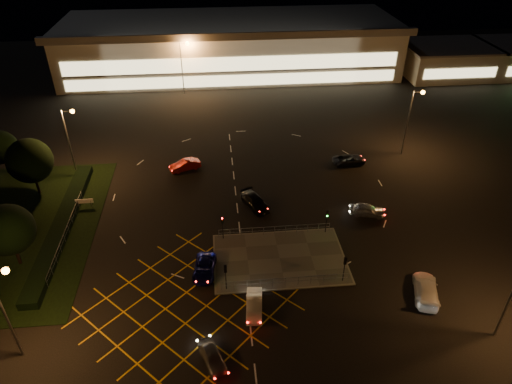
{
  "coord_description": "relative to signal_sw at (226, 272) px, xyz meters",
  "views": [
    {
      "loc": [
        -4.23,
        -39.07,
        33.76
      ],
      "look_at": [
        0.43,
        8.45,
        2.0
      ],
      "focal_mm": 32.0,
      "sensor_mm": 36.0,
      "label": 1
    }
  ],
  "objects": [
    {
      "name": "supermarket",
      "position": [
        4.0,
        67.95,
        2.95
      ],
      "size": [
        72.0,
        26.5,
        10.5
      ],
      "color": "beige",
      "rests_on": "ground"
    },
    {
      "name": "car_far_dkgrey",
      "position": [
        4.3,
        14.15,
        -1.64
      ],
      "size": [
        3.94,
        5.44,
        1.46
      ],
      "primitive_type": "imported",
      "rotation": [
        0.0,
        0.0,
        0.42
      ],
      "color": "black",
      "rests_on": "ground"
    },
    {
      "name": "streetlight_far_right",
      "position": [
        34.44,
        55.99,
        4.2
      ],
      "size": [
        1.78,
        0.56,
        10.03
      ],
      "color": "slate",
      "rests_on": "ground"
    },
    {
      "name": "streetlight_nw",
      "position": [
        -19.56,
        23.99,
        4.2
      ],
      "size": [
        1.78,
        0.56,
        10.03
      ],
      "color": "slate",
      "rests_on": "ground"
    },
    {
      "name": "signal_se",
      "position": [
        12.0,
        0.0,
        0.0
      ],
      "size": [
        0.28,
        0.3,
        3.15
      ],
      "rotation": [
        0.0,
        0.0,
        3.14
      ],
      "color": "black",
      "rests_on": "pedestrian_island"
    },
    {
      "name": "car_circ_red",
      "position": [
        -4.87,
        24.28,
        -1.63
      ],
      "size": [
        4.72,
        3.07,
        1.47
      ],
      "primitive_type": "imported",
      "rotation": [
        0.0,
        0.0,
        5.08
      ],
      "color": "maroon",
      "rests_on": "ground"
    },
    {
      "name": "signal_sw",
      "position": [
        0.0,
        0.0,
        0.0
      ],
      "size": [
        0.28,
        0.3,
        3.15
      ],
      "rotation": [
        0.0,
        0.0,
        3.14
      ],
      "color": "black",
      "rests_on": "pedestrian_island"
    },
    {
      "name": "car_near_silver",
      "position": [
        -1.54,
        -8.33,
        -1.71
      ],
      "size": [
        2.82,
        4.18,
        1.32
      ],
      "primitive_type": "imported",
      "rotation": [
        0.0,
        0.0,
        0.36
      ],
      "color": "#ACAEB3",
      "rests_on": "ground"
    },
    {
      "name": "car_right_silver",
      "position": [
        17.91,
        11.0,
        -1.62
      ],
      "size": [
        4.7,
        2.92,
        1.49
      ],
      "primitive_type": "imported",
      "rotation": [
        0.0,
        0.0,
        1.29
      ],
      "color": "#A5A8AC",
      "rests_on": "ground"
    },
    {
      "name": "car_approach_white",
      "position": [
        19.66,
        -2.71,
        -1.58
      ],
      "size": [
        3.75,
        5.86,
        1.58
      ],
      "primitive_type": "imported",
      "rotation": [
        0.0,
        0.0,
        2.83
      ],
      "color": "#B9B9B9",
      "rests_on": "ground"
    },
    {
      "name": "car_queue_white",
      "position": [
        2.55,
        -3.01,
        -1.67
      ],
      "size": [
        1.93,
        4.39,
        1.4
      ],
      "primitive_type": "imported",
      "rotation": [
        0.0,
        0.0,
        6.18
      ],
      "color": "silver",
      "rests_on": "ground"
    },
    {
      "name": "hedge",
      "position": [
        -19.0,
        11.99,
        -1.87
      ],
      "size": [
        2.0,
        26.0,
        1.0
      ],
      "primitive_type": "cube",
      "color": "black",
      "rests_on": "ground"
    },
    {
      "name": "streetlight_ne",
      "position": [
        28.44,
        25.99,
        4.2
      ],
      "size": [
        1.78,
        0.56,
        10.03
      ],
      "color": "slate",
      "rests_on": "ground"
    },
    {
      "name": "streetlight_far_left",
      "position": [
        -5.56,
        53.99,
        4.2
      ],
      "size": [
        1.78,
        0.56,
        10.03
      ],
      "color": "slate",
      "rests_on": "ground"
    },
    {
      "name": "ground",
      "position": [
        4.0,
        5.99,
        -2.37
      ],
      "size": [
        180.0,
        180.0,
        0.0
      ],
      "primitive_type": "plane",
      "color": "black",
      "rests_on": "ground"
    },
    {
      "name": "signal_nw",
      "position": [
        0.0,
        7.99,
        0.0
      ],
      "size": [
        0.28,
        0.3,
        3.15
      ],
      "color": "black",
      "rests_on": "pedestrian_island"
    },
    {
      "name": "retail_unit_a",
      "position": [
        50.0,
        59.97,
        0.85
      ],
      "size": [
        18.8,
        14.8,
        6.35
      ],
      "color": "beige",
      "rests_on": "ground"
    },
    {
      "name": "streetlight_sw",
      "position": [
        -17.56,
        -6.01,
        4.2
      ],
      "size": [
        1.78,
        0.56,
        10.03
      ],
      "color": "slate",
      "rests_on": "ground"
    },
    {
      "name": "tree_d",
      "position": [
        -30.0,
        25.99,
        1.65
      ],
      "size": [
        4.68,
        4.68,
        6.37
      ],
      "color": "black",
      "rests_on": "ground"
    },
    {
      "name": "grass_verge",
      "position": [
        -24.0,
        11.99,
        -2.33
      ],
      "size": [
        18.0,
        30.0,
        0.08
      ],
      "primitive_type": "cube",
      "color": "black",
      "rests_on": "ground"
    },
    {
      "name": "car_east_grey",
      "position": [
        19.14,
        23.61,
        -1.68
      ],
      "size": [
        5.2,
        2.88,
        1.38
      ],
      "primitive_type": "imported",
      "rotation": [
        0.0,
        0.0,
        1.69
      ],
      "color": "black",
      "rests_on": "ground"
    },
    {
      "name": "tree_c",
      "position": [
        -24.0,
        19.99,
        2.59
      ],
      "size": [
        5.76,
        5.76,
        7.84
      ],
      "color": "black",
      "rests_on": "ground"
    },
    {
      "name": "car_left_blue",
      "position": [
        -2.17,
        2.68,
        -1.72
      ],
      "size": [
        2.73,
        4.92,
        1.3
      ],
      "primitive_type": "imported",
      "rotation": [
        0.0,
        0.0,
        6.16
      ],
      "color": "#0C0D4B",
      "rests_on": "ground"
    },
    {
      "name": "signal_ne",
      "position": [
        12.0,
        7.99,
        0.0
      ],
      "size": [
        0.28,
        0.3,
        3.15
      ],
      "color": "black",
      "rests_on": "pedestrian_island"
    },
    {
      "name": "pedestrian_island",
      "position": [
        6.0,
        3.99,
        -2.31
      ],
      "size": [
        14.0,
        9.0,
        0.12
      ],
      "primitive_type": "cube",
      "color": "#4C4944",
      "rests_on": "ground"
    },
    {
      "name": "tree_e",
      "position": [
        -22.0,
        5.99,
        2.28
      ],
      "size": [
        5.4,
        5.4,
        7.35
      ],
      "color": "black",
      "rests_on": "ground"
    }
  ]
}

